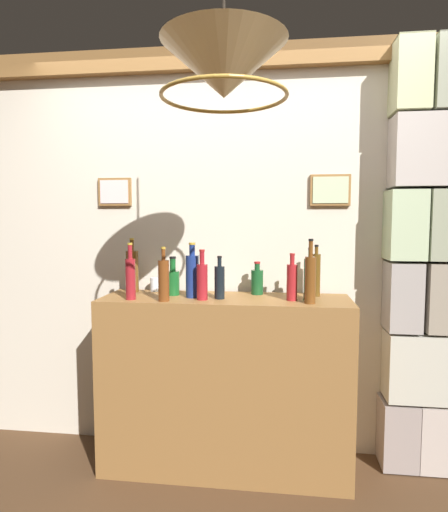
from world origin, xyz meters
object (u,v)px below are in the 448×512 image
(liquor_bottle_scotch, at_px, (192,275))
(liquor_bottle_vodka, at_px, (132,271))
(liquor_bottle_whiskey, at_px, (310,279))
(liquor_bottle_gin, at_px, (202,280))
(liquor_bottle_sherry, at_px, (257,281))
(liquor_bottle_vermouth, at_px, (130,277))
(liquor_bottle_mezcal, at_px, (316,274))
(liquor_bottle_port, at_px, (220,281))
(liquor_bottle_brandy, at_px, (310,278))
(pendant_lamp, at_px, (224,71))
(liquor_bottle_bourbon, at_px, (164,280))
(liquor_bottle_tequila, at_px, (173,281))
(liquor_bottle_rum, at_px, (292,281))
(glass_tumbler_rocks, at_px, (156,284))

(liquor_bottle_scotch, xyz_separation_m, liquor_bottle_vodka, (-0.42, 0.15, 0.00))
(liquor_bottle_whiskey, height_order, liquor_bottle_gin, liquor_bottle_whiskey)
(liquor_bottle_sherry, distance_m, liquor_bottle_gin, 0.37)
(liquor_bottle_vermouth, height_order, liquor_bottle_gin, liquor_bottle_vermouth)
(liquor_bottle_vodka, distance_m, liquor_bottle_mezcal, 1.14)
(liquor_bottle_port, height_order, liquor_bottle_vermouth, liquor_bottle_vermouth)
(liquor_bottle_brandy, bearing_deg, pendant_lamp, -122.80)
(liquor_bottle_port, height_order, liquor_bottle_brandy, liquor_bottle_brandy)
(liquor_bottle_port, distance_m, liquor_bottle_vermouth, 0.51)
(liquor_bottle_bourbon, height_order, pendant_lamp, pendant_lamp)
(liquor_bottle_sherry, bearing_deg, liquor_bottle_vodka, -179.48)
(liquor_bottle_tequila, xyz_separation_m, liquor_bottle_scotch, (0.13, -0.06, 0.05))
(liquor_bottle_mezcal, height_order, liquor_bottle_whiskey, liquor_bottle_mezcal)
(liquor_bottle_scotch, xyz_separation_m, liquor_bottle_mezcal, (0.73, 0.13, -0.00))
(liquor_bottle_bourbon, height_order, liquor_bottle_tequila, liquor_bottle_bourbon)
(liquor_bottle_tequila, xyz_separation_m, liquor_bottle_mezcal, (0.86, 0.07, 0.05))
(pendant_lamp, bearing_deg, liquor_bottle_sherry, 83.82)
(liquor_bottle_vodka, relative_size, liquor_bottle_gin, 1.18)
(liquor_bottle_mezcal, bearing_deg, liquor_bottle_rum, -133.70)
(liquor_bottle_scotch, relative_size, liquor_bottle_brandy, 0.91)
(liquor_bottle_scotch, relative_size, liquor_bottle_whiskey, 1.08)
(liquor_bottle_bourbon, relative_size, glass_tumbler_rocks, 3.57)
(glass_tumbler_rocks, bearing_deg, liquor_bottle_scotch, -34.47)
(liquor_bottle_tequila, xyz_separation_m, liquor_bottle_sherry, (0.51, 0.09, -0.00))
(liquor_bottle_brandy, xyz_separation_m, liquor_bottle_mezcal, (0.05, 0.23, -0.01))
(liquor_bottle_vodka, bearing_deg, liquor_bottle_tequila, -16.35)
(liquor_bottle_tequila, distance_m, liquor_bottle_mezcal, 0.86)
(liquor_bottle_whiskey, bearing_deg, liquor_bottle_vodka, 172.79)
(liquor_bottle_mezcal, bearing_deg, liquor_bottle_vodka, 179.32)
(liquor_bottle_vermouth, relative_size, pendant_lamp, 0.48)
(liquor_bottle_sherry, relative_size, liquor_bottle_brandy, 0.57)
(liquor_bottle_scotch, bearing_deg, liquor_bottle_port, -8.13)
(liquor_bottle_mezcal, bearing_deg, liquor_bottle_scotch, -169.67)
(liquor_bottle_rum, distance_m, liquor_bottle_scotch, 0.58)
(liquor_bottle_port, relative_size, liquor_bottle_bourbon, 0.81)
(liquor_bottle_bourbon, distance_m, liquor_bottle_brandy, 0.81)
(liquor_bottle_brandy, bearing_deg, glass_tumbler_rocks, 163.04)
(liquor_bottle_port, relative_size, pendant_lamp, 0.37)
(liquor_bottle_scotch, distance_m, liquor_bottle_sherry, 0.41)
(liquor_bottle_tequila, distance_m, liquor_bottle_brandy, 0.83)
(liquor_bottle_rum, distance_m, liquor_bottle_vodka, 1.01)
(liquor_bottle_rum, bearing_deg, liquor_bottle_bourbon, -170.90)
(liquor_bottle_tequila, relative_size, glass_tumbler_rocks, 2.73)
(liquor_bottle_vodka, height_order, liquor_bottle_brandy, liquor_bottle_brandy)
(liquor_bottle_brandy, distance_m, liquor_bottle_whiskey, 0.11)
(liquor_bottle_scotch, relative_size, liquor_bottle_vodka, 0.95)
(liquor_bottle_brandy, distance_m, pendant_lamp, 1.17)
(liquor_bottle_sherry, xyz_separation_m, pendant_lamp, (-0.09, -0.87, 0.97))
(liquor_bottle_bourbon, bearing_deg, liquor_bottle_brandy, 2.58)
(liquor_bottle_scotch, distance_m, glass_tumbler_rocks, 0.35)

